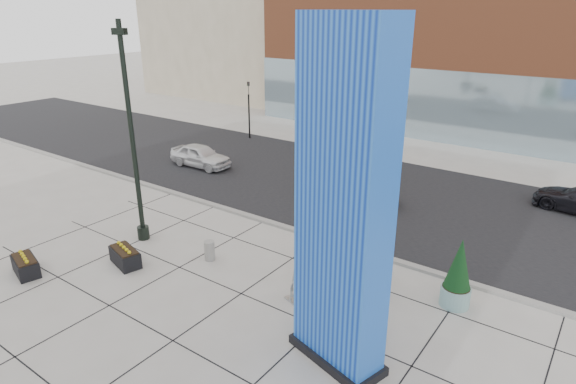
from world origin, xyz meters
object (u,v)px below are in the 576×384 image
Objects in this scene: concrete_bollard at (210,251)px; overhead_street_sign at (359,164)px; car_silver_mid at (353,188)px; blue_pylon at (343,214)px; car_white_west at (200,156)px; lamp_post at (134,157)px; public_art_sculpture at (318,274)px.

overhead_street_sign is at bearing 41.63° from concrete_bollard.
blue_pylon is at bearing -161.80° from car_silver_mid.
car_white_west is at bearing 162.35° from blue_pylon.
concrete_bollard is 11.71m from car_white_west.
overhead_street_sign is 13.75m from car_white_west.
lamp_post is at bearing -175.16° from concrete_bollard.
concrete_bollard is at bearing 179.12° from blue_pylon.
overhead_street_sign is (-2.52, 5.69, -0.69)m from blue_pylon.
car_white_west is at bearing 84.14° from car_silver_mid.
public_art_sculpture reaches higher than overhead_street_sign.
car_silver_mid is (-3.47, 8.72, -0.57)m from public_art_sculpture.
concrete_bollard is at bearing -165.03° from public_art_sculpture.
concrete_bollard is (-6.70, 1.98, -3.92)m from blue_pylon.
lamp_post is 8.66m from overhead_street_sign.
car_silver_mid is (-2.63, 4.70, -2.93)m from overhead_street_sign.
car_white_west is (-12.72, 4.30, -2.95)m from overhead_street_sign.
public_art_sculpture is 4.73m from overhead_street_sign.
public_art_sculpture is (-1.68, 1.67, -3.05)m from blue_pylon.
public_art_sculpture is 9.40m from car_silver_mid.
blue_pylon is 11.62× the size of concrete_bollard.
blue_pylon reaches higher than public_art_sculpture.
overhead_street_sign is (4.18, 3.71, 3.24)m from concrete_bollard.
lamp_post reaches higher than concrete_bollard.
car_silver_mid is (10.09, 0.41, 0.03)m from car_white_west.
lamp_post is at bearing -175.54° from overhead_street_sign.
car_white_west reaches higher than concrete_bollard.
lamp_post is at bearing 141.74° from car_silver_mid.
lamp_post reaches higher than car_white_west.
public_art_sculpture reaches higher than car_white_west.
car_silver_mid is at bearing 79.58° from concrete_bollard.
concrete_bollard is 0.18× the size of overhead_street_sign.
overhead_street_sign is 1.07× the size of car_white_west.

